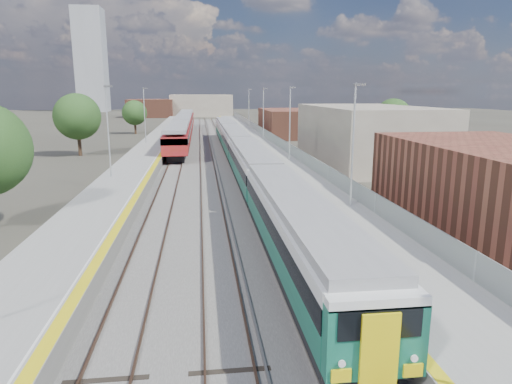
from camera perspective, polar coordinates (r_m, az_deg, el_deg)
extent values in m
plane|color=#47443A|center=(55.57, -4.15, 4.13)|extent=(320.00, 320.00, 0.00)
cube|color=#565451|center=(57.98, -6.51, 4.46)|extent=(10.50, 155.00, 0.06)
cube|color=#4C3323|center=(60.54, -3.66, 4.93)|extent=(0.07, 160.00, 0.14)
cube|color=#4C3323|center=(60.64, -2.29, 4.96)|extent=(0.07, 160.00, 0.14)
cube|color=#4C3323|center=(60.44, -6.98, 4.85)|extent=(0.07, 160.00, 0.14)
cube|color=#4C3323|center=(60.46, -5.61, 4.89)|extent=(0.07, 160.00, 0.14)
cube|color=#4C3323|center=(60.55, -10.31, 4.76)|extent=(0.07, 160.00, 0.14)
cube|color=#4C3323|center=(60.48, -8.94, 4.80)|extent=(0.07, 160.00, 0.14)
cube|color=gray|center=(60.53, -3.97, 4.92)|extent=(0.08, 160.00, 0.10)
cube|color=gray|center=(60.47, -5.30, 4.89)|extent=(0.08, 160.00, 0.10)
cube|color=slate|center=(58.45, 0.88, 5.07)|extent=(4.70, 155.00, 1.00)
cube|color=gray|center=(58.39, 0.88, 5.56)|extent=(4.70, 155.00, 0.03)
cube|color=gold|center=(58.14, -1.18, 5.55)|extent=(0.40, 155.00, 0.01)
cube|color=gray|center=(58.66, 3.02, 6.17)|extent=(0.06, 155.00, 1.20)
cylinder|color=#9EA0A3|center=(28.66, 12.02, 5.69)|extent=(0.12, 0.12, 7.50)
cube|color=#4C4C4F|center=(28.56, 12.84, 12.97)|extent=(0.70, 0.18, 0.14)
cylinder|color=#9EA0A3|center=(47.94, 4.25, 8.55)|extent=(0.12, 0.12, 7.50)
cube|color=#4C4C4F|center=(47.88, 4.62, 12.91)|extent=(0.70, 0.18, 0.14)
cylinder|color=#9EA0A3|center=(67.64, 0.93, 9.71)|extent=(0.12, 0.12, 7.50)
cube|color=#4C4C4F|center=(67.60, 1.15, 12.80)|extent=(0.70, 0.18, 0.14)
cylinder|color=#9EA0A3|center=(87.48, -0.90, 10.33)|extent=(0.12, 0.12, 7.50)
cube|color=#4C4C4F|center=(87.45, -0.74, 12.72)|extent=(0.70, 0.18, 0.14)
cube|color=slate|center=(58.26, -13.24, 4.72)|extent=(4.30, 155.00, 1.00)
cube|color=gray|center=(58.20, -13.27, 5.21)|extent=(4.30, 155.00, 0.03)
cube|color=gold|center=(58.02, -11.39, 5.30)|extent=(0.45, 155.00, 0.01)
cube|color=silver|center=(58.05, -11.74, 5.29)|extent=(0.08, 155.00, 0.01)
cylinder|color=#9EA0A3|center=(39.78, -18.00, 7.18)|extent=(0.12, 0.12, 7.50)
cube|color=#4C4C4F|center=(39.60, -17.99, 12.46)|extent=(0.70, 0.18, 0.14)
cylinder|color=#9EA0A3|center=(65.44, -13.75, 9.27)|extent=(0.12, 0.12, 7.50)
cube|color=#4C4C4F|center=(65.33, -13.70, 12.47)|extent=(0.70, 0.18, 0.14)
cube|color=brown|center=(28.86, 28.50, 0.12)|extent=(9.00, 16.00, 5.20)
cube|color=gray|center=(53.52, 13.58, 6.95)|extent=(11.00, 22.00, 6.40)
cube|color=brown|center=(84.58, 3.76, 8.63)|extent=(8.00, 18.00, 4.80)
cube|color=gray|center=(154.99, -6.84, 10.70)|extent=(20.00, 14.00, 7.00)
cube|color=brown|center=(150.80, -13.01, 10.17)|extent=(14.00, 12.00, 5.60)
cube|color=gray|center=(199.83, -19.92, 15.18)|extent=(11.00, 11.00, 40.00)
cube|color=black|center=(20.80, 5.10, -7.85)|extent=(2.51, 17.97, 0.42)
cube|color=#10523B|center=(20.56, 5.14, -5.93)|extent=(2.60, 17.97, 1.05)
cube|color=black|center=(20.31, 5.19, -3.71)|extent=(2.65, 17.97, 0.72)
cube|color=silver|center=(20.16, 5.22, -2.15)|extent=(2.60, 17.97, 0.44)
cube|color=gray|center=(20.07, 5.24, -1.08)|extent=(2.30, 17.97, 0.37)
cube|color=black|center=(38.44, -0.61, 1.66)|extent=(2.51, 17.97, 0.42)
cube|color=#10523B|center=(38.31, -0.62, 2.74)|extent=(2.60, 17.97, 1.05)
cube|color=black|center=(38.18, -0.62, 3.97)|extent=(2.65, 17.97, 0.72)
cube|color=silver|center=(38.10, -0.62, 4.82)|extent=(2.60, 17.97, 0.44)
cube|color=gray|center=(38.05, -0.62, 5.40)|extent=(2.30, 17.97, 0.37)
cube|color=black|center=(56.61, -2.70, 5.14)|extent=(2.51, 17.97, 0.42)
cube|color=#10523B|center=(56.53, -2.71, 5.88)|extent=(2.60, 17.97, 1.05)
cube|color=black|center=(56.44, -2.71, 6.71)|extent=(2.65, 17.97, 0.72)
cube|color=silver|center=(56.38, -2.72, 7.29)|extent=(2.60, 17.97, 0.44)
cube|color=gray|center=(56.35, -2.73, 7.68)|extent=(2.30, 17.97, 0.37)
cube|color=black|center=(74.93, -3.78, 6.92)|extent=(2.51, 17.97, 0.42)
cube|color=#10523B|center=(74.86, -3.78, 7.48)|extent=(2.60, 17.97, 1.05)
cube|color=black|center=(74.80, -3.79, 8.11)|extent=(2.65, 17.97, 0.72)
cube|color=silver|center=(74.76, -3.80, 8.55)|extent=(2.60, 17.97, 0.44)
cube|color=gray|center=(74.73, -3.80, 8.84)|extent=(2.30, 17.97, 0.37)
cube|color=#10523B|center=(12.28, 14.59, -17.40)|extent=(2.58, 0.55, 1.94)
cube|color=black|center=(11.79, 15.26, -15.73)|extent=(2.12, 0.06, 0.74)
cube|color=#D7C00E|center=(12.06, 15.18, -18.55)|extent=(0.97, 0.09, 1.94)
cube|color=black|center=(60.46, -9.64, 5.13)|extent=(1.97, 16.77, 0.69)
cube|color=maroon|center=(60.28, -9.69, 6.68)|extent=(2.91, 19.73, 2.08)
cube|color=black|center=(60.23, -9.71, 7.17)|extent=(2.97, 19.73, 0.73)
cube|color=gray|center=(60.15, -9.75, 8.16)|extent=(2.60, 19.73, 0.42)
cube|color=black|center=(80.56, -9.02, 6.95)|extent=(1.97, 16.77, 0.69)
cube|color=maroon|center=(80.42, -9.06, 8.11)|extent=(2.91, 19.73, 2.08)
cube|color=black|center=(80.39, -9.07, 8.48)|extent=(2.97, 19.73, 0.73)
cube|color=gray|center=(80.32, -9.10, 9.22)|extent=(2.60, 19.73, 0.42)
cube|color=black|center=(100.71, -8.65, 8.03)|extent=(1.97, 16.77, 0.69)
cube|color=maroon|center=(100.60, -8.68, 8.97)|extent=(2.91, 19.73, 2.08)
cube|color=black|center=(100.57, -8.69, 9.26)|extent=(2.97, 19.73, 0.73)
cube|color=gray|center=(100.52, -8.71, 9.85)|extent=(2.60, 19.73, 0.42)
cylinder|color=#382619|center=(62.32, -21.18, 5.50)|extent=(0.44, 0.44, 2.73)
sphere|color=#26451A|center=(62.04, -21.44, 8.77)|extent=(5.77, 5.77, 5.77)
cylinder|color=#382619|center=(91.58, -14.84, 7.73)|extent=(0.44, 0.44, 2.23)
sphere|color=#26451A|center=(91.41, -14.95, 9.55)|extent=(4.71, 4.71, 4.71)
cylinder|color=#382619|center=(69.04, 16.59, 6.31)|extent=(0.44, 0.44, 2.47)
sphere|color=#26451A|center=(68.79, 16.76, 8.98)|extent=(5.21, 5.21, 5.21)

